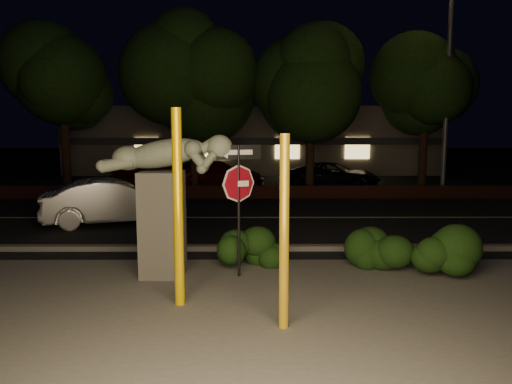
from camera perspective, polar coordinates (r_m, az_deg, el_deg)
ground at (r=18.75m, az=-0.54°, el=-1.29°), size 90.00×90.00×0.00m
patio at (r=8.06m, az=-0.98°, el=-13.49°), size 14.00×6.00×0.02m
road at (r=15.79m, az=-0.60°, el=-2.96°), size 80.00×8.00×0.01m
lane_marking at (r=15.79m, az=-0.60°, el=-2.92°), size 80.00×0.12×0.00m
curb at (r=11.77m, az=-0.73°, el=-6.39°), size 80.00×0.25×0.12m
brick_wall at (r=20.00m, az=-0.52°, el=0.00°), size 40.00×0.35×0.50m
parking_lot at (r=25.68m, az=-0.45°, el=1.16°), size 40.00×12.00×0.01m
building at (r=33.52m, az=-0.40°, el=6.10°), size 22.00×10.20×4.00m
tree_far_a at (r=23.12m, az=-21.33°, el=13.17°), size 4.60×4.60×7.43m
tree_far_b at (r=22.10m, az=-7.26°, el=15.77°), size 5.20×5.20×8.41m
tree_far_c at (r=21.63m, az=6.35°, el=14.91°), size 4.80×4.80×7.84m
tree_far_d at (r=23.17m, az=18.93°, el=13.46°), size 4.40×4.40×7.42m
yellow_pole_left at (r=8.02m, az=-8.89°, el=-1.93°), size 0.16×0.16×3.19m
yellow_pole_right at (r=7.05m, az=3.24°, el=-4.76°), size 0.14×0.14×2.81m
signpost at (r=9.42m, az=-2.00°, el=0.92°), size 0.84×0.24×2.55m
sculpture at (r=9.67m, az=-10.45°, el=0.23°), size 2.55×0.81×2.74m
hedge_center at (r=10.29m, az=-0.67°, el=-6.25°), size 1.85×1.22×0.89m
hedge_right at (r=10.50m, az=13.15°, el=-5.79°), size 1.73×1.22×1.02m
hedge_far_right at (r=10.32m, az=20.03°, el=-5.96°), size 1.91×1.58×1.14m
streetlight at (r=21.91m, az=20.78°, el=15.03°), size 1.44×0.69×9.93m
silver_sedan at (r=15.31m, az=-15.95°, el=-1.07°), size 4.32×2.66×1.34m
parked_car_red at (r=23.85m, az=-10.58°, el=2.46°), size 5.07×3.10×1.61m
parked_car_darkred at (r=23.01m, az=-4.60°, el=2.02°), size 4.91×3.33×1.32m
parked_car_dark at (r=23.44m, az=8.86°, el=1.89°), size 4.70×3.40×1.19m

